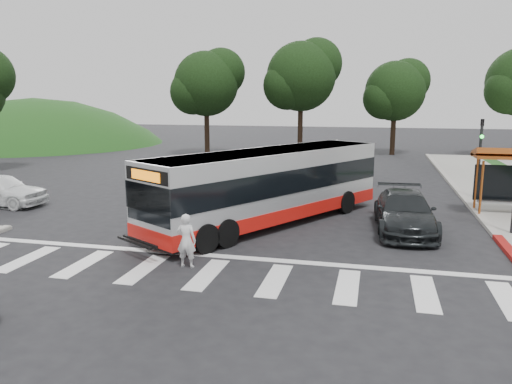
% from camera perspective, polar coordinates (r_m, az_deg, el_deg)
% --- Properties ---
extents(ground, '(140.00, 140.00, 0.00)m').
position_cam_1_polar(ground, '(19.24, -0.72, -4.41)').
color(ground, black).
rests_on(ground, ground).
extents(sidewalk_east, '(4.00, 40.00, 0.12)m').
position_cam_1_polar(sidewalk_east, '(27.23, 26.92, -0.95)').
color(sidewalk_east, gray).
rests_on(sidewalk_east, ground).
extents(curb_east, '(0.30, 40.00, 0.15)m').
position_cam_1_polar(curb_east, '(26.83, 22.77, -0.74)').
color(curb_east, '#9E9991').
rests_on(curb_east, ground).
extents(hillside_nw, '(44.00, 44.00, 10.00)m').
position_cam_1_polar(hillside_nw, '(60.56, -23.78, 5.08)').
color(hillside_nw, '#153C13').
rests_on(hillside_nw, ground).
extents(crosswalk_ladder, '(18.00, 2.60, 0.01)m').
position_cam_1_polar(crosswalk_ladder, '(14.67, -5.60, -9.34)').
color(crosswalk_ladder, silver).
rests_on(crosswalk_ladder, ground).
extents(traffic_signal_ne_short, '(0.18, 0.37, 4.00)m').
position_cam_1_polar(traffic_signal_ne_short, '(27.07, 24.24, 4.40)').
color(traffic_signal_ne_short, black).
rests_on(traffic_signal_ne_short, ground).
extents(tree_north_a, '(6.60, 6.15, 10.17)m').
position_cam_1_polar(tree_north_a, '(44.58, 5.29, 13.14)').
color(tree_north_a, black).
rests_on(tree_north_a, ground).
extents(tree_north_b, '(5.72, 5.33, 8.43)m').
position_cam_1_polar(tree_north_b, '(46.08, 15.70, 11.15)').
color(tree_north_b, black).
rests_on(tree_north_b, ground).
extents(tree_north_c, '(6.16, 5.74, 9.30)m').
position_cam_1_polar(tree_north_c, '(44.51, -5.61, 12.33)').
color(tree_north_c, black).
rests_on(tree_north_c, ground).
extents(transit_bus, '(8.02, 11.17, 2.97)m').
position_cam_1_polar(transit_bus, '(20.00, 1.58, 0.54)').
color(transit_bus, '#AFB1B4').
rests_on(transit_bus, ground).
extents(pedestrian, '(0.60, 0.40, 1.65)m').
position_cam_1_polar(pedestrian, '(15.11, -7.97, -5.52)').
color(pedestrian, silver).
rests_on(pedestrian, ground).
extents(dark_sedan, '(2.39, 5.29, 1.50)m').
position_cam_1_polar(dark_sedan, '(19.79, 16.62, -2.20)').
color(dark_sedan, '#212426').
rests_on(dark_sedan, ground).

